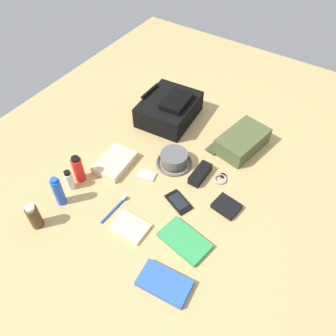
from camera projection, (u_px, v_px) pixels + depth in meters
ground_plane at (168, 175)px, 1.64m from camera, size 2.64×2.02×0.02m
backpack at (169, 109)px, 1.86m from camera, size 0.34×0.29×0.15m
toiletry_pouch at (241, 141)px, 1.72m from camera, size 0.30×0.25×0.09m
bucket_hat at (174, 159)px, 1.66m from camera, size 0.18×0.18×0.07m
cologne_bottle at (34, 216)px, 1.40m from camera, size 0.05×0.05×0.13m
deodorant_spray at (58, 191)px, 1.47m from camera, size 0.04×0.04×0.16m
toothpaste_tube at (69, 180)px, 1.54m from camera, size 0.04×0.04×0.11m
sunscreen_spray at (78, 169)px, 1.56m from camera, size 0.05×0.05×0.15m
paperback_novel at (164, 283)px, 1.27m from camera, size 0.13×0.20×0.03m
travel_guidebook at (185, 241)px, 1.39m from camera, size 0.16×0.22×0.02m
cell_phone at (178, 202)px, 1.52m from camera, size 0.11×0.14×0.01m
media_player at (147, 175)px, 1.62m from camera, size 0.07×0.09×0.01m
wristwatch at (221, 179)px, 1.61m from camera, size 0.07×0.06×0.01m
toothbrush at (116, 208)px, 1.50m from camera, size 0.17×0.02×0.02m
wallet at (226, 206)px, 1.49m from camera, size 0.11×0.12×0.02m
notepad at (130, 227)px, 1.43m from camera, size 0.11×0.15×0.02m
folded_towel at (115, 162)px, 1.66m from camera, size 0.21×0.15×0.04m
sunglasses_case at (200, 174)px, 1.61m from camera, size 0.14×0.06×0.04m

